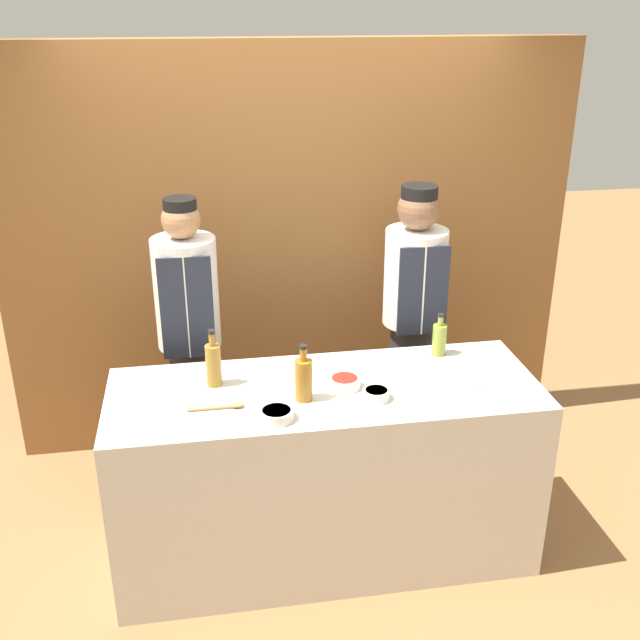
{
  "coord_description": "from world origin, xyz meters",
  "views": [
    {
      "loc": [
        -0.52,
        -3.01,
        2.59
      ],
      "look_at": [
        0.0,
        0.15,
        1.21
      ],
      "focal_mm": 42.0,
      "sensor_mm": 36.0,
      "label": 1
    }
  ],
  "objects_px": {
    "cutting_board": "(439,379)",
    "wooden_spoon": "(224,406)",
    "bottle_amber": "(304,379)",
    "chef_right": "(413,321)",
    "sauce_bowl_yellow": "(277,414)",
    "sauce_bowl_red": "(345,382)",
    "bottle_vinegar": "(213,364)",
    "chef_left": "(190,339)",
    "sauce_bowl_orange": "(292,371)",
    "sauce_bowl_brown": "(376,394)",
    "bottle_oil": "(439,339)"
  },
  "relations": [
    {
      "from": "cutting_board",
      "to": "sauce_bowl_yellow",
      "type": "bearing_deg",
      "value": -164.45
    },
    {
      "from": "sauce_bowl_red",
      "to": "sauce_bowl_orange",
      "type": "height_order",
      "value": "sauce_bowl_orange"
    },
    {
      "from": "bottle_oil",
      "to": "wooden_spoon",
      "type": "bearing_deg",
      "value": -161.27
    },
    {
      "from": "sauce_bowl_orange",
      "to": "wooden_spoon",
      "type": "xyz_separation_m",
      "value": [
        -0.34,
        -0.24,
        -0.02
      ]
    },
    {
      "from": "sauce_bowl_brown",
      "to": "cutting_board",
      "type": "height_order",
      "value": "sauce_bowl_brown"
    },
    {
      "from": "chef_right",
      "to": "sauce_bowl_yellow",
      "type": "bearing_deg",
      "value": -133.1
    },
    {
      "from": "bottle_amber",
      "to": "chef_right",
      "type": "bearing_deg",
      "value": 46.86
    },
    {
      "from": "chef_right",
      "to": "chef_left",
      "type": "bearing_deg",
      "value": -179.99
    },
    {
      "from": "bottle_amber",
      "to": "bottle_vinegar",
      "type": "relative_size",
      "value": 0.97
    },
    {
      "from": "sauce_bowl_red",
      "to": "bottle_amber",
      "type": "height_order",
      "value": "bottle_amber"
    },
    {
      "from": "sauce_bowl_orange",
      "to": "wooden_spoon",
      "type": "relative_size",
      "value": 0.51
    },
    {
      "from": "sauce_bowl_orange",
      "to": "bottle_oil",
      "type": "height_order",
      "value": "bottle_oil"
    },
    {
      "from": "sauce_bowl_red",
      "to": "chef_left",
      "type": "relative_size",
      "value": 0.09
    },
    {
      "from": "sauce_bowl_brown",
      "to": "chef_left",
      "type": "relative_size",
      "value": 0.07
    },
    {
      "from": "bottle_vinegar",
      "to": "chef_right",
      "type": "height_order",
      "value": "chef_right"
    },
    {
      "from": "sauce_bowl_brown",
      "to": "chef_left",
      "type": "height_order",
      "value": "chef_left"
    },
    {
      "from": "sauce_bowl_brown",
      "to": "bottle_vinegar",
      "type": "bearing_deg",
      "value": 160.22
    },
    {
      "from": "sauce_bowl_yellow",
      "to": "bottle_amber",
      "type": "height_order",
      "value": "bottle_amber"
    },
    {
      "from": "bottle_vinegar",
      "to": "wooden_spoon",
      "type": "bearing_deg",
      "value": -82.48
    },
    {
      "from": "bottle_amber",
      "to": "bottle_vinegar",
      "type": "xyz_separation_m",
      "value": [
        -0.39,
        0.21,
        0.0
      ]
    },
    {
      "from": "chef_left",
      "to": "bottle_vinegar",
      "type": "bearing_deg",
      "value": -78.86
    },
    {
      "from": "cutting_board",
      "to": "wooden_spoon",
      "type": "height_order",
      "value": "wooden_spoon"
    },
    {
      "from": "sauce_bowl_yellow",
      "to": "bottle_amber",
      "type": "distance_m",
      "value": 0.22
    },
    {
      "from": "chef_left",
      "to": "sauce_bowl_red",
      "type": "bearing_deg",
      "value": -44.51
    },
    {
      "from": "sauce_bowl_orange",
      "to": "bottle_vinegar",
      "type": "distance_m",
      "value": 0.38
    },
    {
      "from": "sauce_bowl_yellow",
      "to": "chef_right",
      "type": "bearing_deg",
      "value": 46.9
    },
    {
      "from": "bottle_oil",
      "to": "chef_left",
      "type": "distance_m",
      "value": 1.32
    },
    {
      "from": "sauce_bowl_orange",
      "to": "wooden_spoon",
      "type": "height_order",
      "value": "sauce_bowl_orange"
    },
    {
      "from": "sauce_bowl_yellow",
      "to": "bottle_vinegar",
      "type": "bearing_deg",
      "value": 125.11
    },
    {
      "from": "chef_left",
      "to": "chef_right",
      "type": "relative_size",
      "value": 0.99
    },
    {
      "from": "sauce_bowl_brown",
      "to": "chef_right",
      "type": "xyz_separation_m",
      "value": [
        0.41,
        0.83,
        -0.02
      ]
    },
    {
      "from": "sauce_bowl_brown",
      "to": "cutting_board",
      "type": "xyz_separation_m",
      "value": [
        0.33,
        0.12,
        -0.02
      ]
    },
    {
      "from": "sauce_bowl_orange",
      "to": "sauce_bowl_brown",
      "type": "xyz_separation_m",
      "value": [
        0.34,
        -0.27,
        -0.01
      ]
    },
    {
      "from": "bottle_amber",
      "to": "chef_left",
      "type": "relative_size",
      "value": 0.16
    },
    {
      "from": "sauce_bowl_yellow",
      "to": "sauce_bowl_brown",
      "type": "height_order",
      "value": "sauce_bowl_brown"
    },
    {
      "from": "wooden_spoon",
      "to": "chef_right",
      "type": "distance_m",
      "value": 1.35
    },
    {
      "from": "sauce_bowl_red",
      "to": "sauce_bowl_brown",
      "type": "xyz_separation_m",
      "value": [
        0.12,
        -0.13,
        -0.0
      ]
    },
    {
      "from": "chef_right",
      "to": "bottle_oil",
      "type": "bearing_deg",
      "value": -88.62
    },
    {
      "from": "bottle_vinegar",
      "to": "chef_left",
      "type": "height_order",
      "value": "chef_left"
    },
    {
      "from": "bottle_amber",
      "to": "chef_right",
      "type": "height_order",
      "value": "chef_right"
    },
    {
      "from": "chef_right",
      "to": "sauce_bowl_brown",
      "type": "bearing_deg",
      "value": -116.18
    },
    {
      "from": "sauce_bowl_red",
      "to": "chef_right",
      "type": "relative_size",
      "value": 0.09
    },
    {
      "from": "bottle_oil",
      "to": "chef_right",
      "type": "xyz_separation_m",
      "value": [
        -0.01,
        0.43,
        -0.09
      ]
    },
    {
      "from": "sauce_bowl_yellow",
      "to": "sauce_bowl_red",
      "type": "bearing_deg",
      "value": 34.29
    },
    {
      "from": "cutting_board",
      "to": "sauce_bowl_brown",
      "type": "bearing_deg",
      "value": -160.07
    },
    {
      "from": "sauce_bowl_yellow",
      "to": "bottle_oil",
      "type": "bearing_deg",
      "value": 29.51
    },
    {
      "from": "sauce_bowl_orange",
      "to": "sauce_bowl_brown",
      "type": "bearing_deg",
      "value": -37.69
    },
    {
      "from": "sauce_bowl_orange",
      "to": "bottle_amber",
      "type": "distance_m",
      "value": 0.23
    },
    {
      "from": "bottle_oil",
      "to": "chef_right",
      "type": "height_order",
      "value": "chef_right"
    },
    {
      "from": "chef_right",
      "to": "bottle_amber",
      "type": "bearing_deg",
      "value": -133.14
    }
  ]
}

